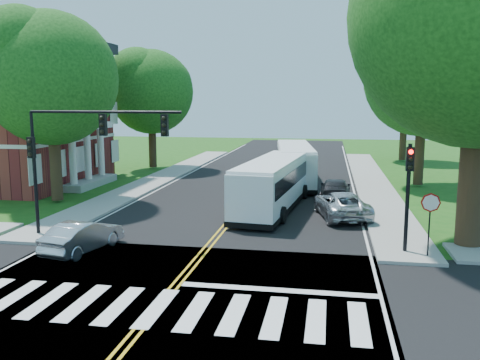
% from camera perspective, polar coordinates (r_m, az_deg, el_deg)
% --- Properties ---
extents(ground, '(140.00, 140.00, 0.00)m').
position_cam_1_polar(ground, '(16.54, -8.74, -13.37)').
color(ground, '#184F13').
rests_on(ground, ground).
extents(road, '(14.00, 96.00, 0.01)m').
position_cam_1_polar(road, '(33.44, 1.18, -1.83)').
color(road, black).
rests_on(road, ground).
extents(cross_road, '(60.00, 12.00, 0.01)m').
position_cam_1_polar(cross_road, '(16.54, -8.74, -13.35)').
color(cross_road, black).
rests_on(cross_road, ground).
extents(center_line, '(0.36, 70.00, 0.01)m').
position_cam_1_polar(center_line, '(37.34, 2.13, -0.69)').
color(center_line, gold).
rests_on(center_line, road).
extents(edge_line_w, '(0.12, 70.00, 0.01)m').
position_cam_1_polar(edge_line_w, '(38.84, -7.86, -0.39)').
color(edge_line_w, silver).
rests_on(edge_line_w, road).
extents(edge_line_e, '(0.12, 70.00, 0.01)m').
position_cam_1_polar(edge_line_e, '(37.04, 12.61, -0.98)').
color(edge_line_e, silver).
rests_on(edge_line_e, road).
extents(crosswalk, '(12.60, 3.00, 0.01)m').
position_cam_1_polar(crosswalk, '(16.10, -9.33, -13.97)').
color(crosswalk, silver).
rests_on(crosswalk, road).
extents(stop_bar, '(6.60, 0.40, 0.01)m').
position_cam_1_polar(stop_bar, '(17.30, 4.34, -12.21)').
color(stop_bar, silver).
rests_on(stop_bar, road).
extents(sidewalk_nw, '(2.60, 40.00, 0.15)m').
position_cam_1_polar(sidewalk_nw, '(42.11, -8.55, 0.40)').
color(sidewalk_nw, gray).
rests_on(sidewalk_nw, ground).
extents(sidewalk_ne, '(2.60, 40.00, 0.15)m').
position_cam_1_polar(sidewalk_ne, '(40.08, 14.57, -0.22)').
color(sidewalk_ne, gray).
rests_on(sidewalk_ne, ground).
extents(tree_west_near, '(8.00, 8.00, 11.40)m').
position_cam_1_polar(tree_west_near, '(32.95, -20.48, 10.60)').
color(tree_west_near, '#372516').
rests_on(tree_west_near, ground).
extents(tree_west_far, '(7.60, 7.60, 10.67)m').
position_cam_1_polar(tree_west_far, '(47.28, -9.95, 9.70)').
color(tree_west_far, '#372516').
rests_on(tree_west_far, ground).
extents(tree_east_mid, '(8.40, 8.40, 11.93)m').
position_cam_1_polar(tree_east_mid, '(39.04, 19.91, 10.77)').
color(tree_east_mid, '#372516').
rests_on(tree_east_mid, ground).
extents(tree_east_far, '(7.20, 7.20, 10.34)m').
position_cam_1_polar(tree_east_far, '(54.98, 18.06, 9.14)').
color(tree_east_far, '#372516').
rests_on(tree_east_far, ground).
extents(signal_nw, '(7.15, 0.46, 5.66)m').
position_cam_1_polar(signal_nw, '(23.64, -17.50, 3.98)').
color(signal_nw, black).
rests_on(signal_nw, ground).
extents(signal_ne, '(0.30, 0.46, 4.40)m').
position_cam_1_polar(signal_ne, '(21.39, 18.39, -0.36)').
color(signal_ne, black).
rests_on(signal_ne, ground).
extents(stop_sign, '(0.76, 0.08, 2.53)m').
position_cam_1_polar(stop_sign, '(21.24, 20.58, -3.10)').
color(stop_sign, black).
rests_on(stop_sign, ground).
extents(bus_lead, '(3.60, 11.35, 2.88)m').
position_cam_1_polar(bus_lead, '(29.31, 3.79, -0.35)').
color(bus_lead, white).
rests_on(bus_lead, road).
extents(bus_follow, '(3.78, 11.45, 2.91)m').
position_cam_1_polar(bus_follow, '(38.68, 6.15, 1.89)').
color(bus_follow, white).
rests_on(bus_follow, road).
extents(hatchback, '(2.15, 4.13, 1.30)m').
position_cam_1_polar(hatchback, '(22.23, -17.22, -6.04)').
color(hatchback, '#B9BBC0').
rests_on(hatchback, road).
extents(suv, '(3.35, 5.44, 1.41)m').
position_cam_1_polar(suv, '(27.80, 11.34, -2.73)').
color(suv, silver).
rests_on(suv, road).
extents(dark_sedan, '(1.97, 4.68, 1.35)m').
position_cam_1_polar(dark_sedan, '(32.55, 10.65, -1.07)').
color(dark_sedan, black).
rests_on(dark_sedan, road).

